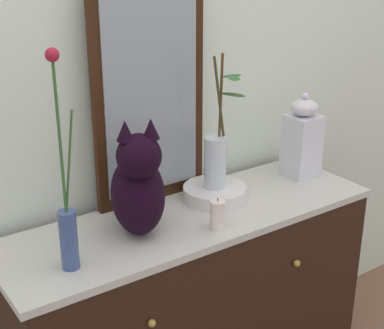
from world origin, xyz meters
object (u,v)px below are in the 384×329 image
(cat_sitting, at_px, (137,186))
(jar_lidded_porcelain, at_px, (302,139))
(vase_slim_green, at_px, (67,219))
(candle_pillar, at_px, (218,215))
(vase_glass_clear, at_px, (216,156))
(bowl_porcelain, at_px, (215,193))
(sideboard, at_px, (192,317))
(mirror_leaning, at_px, (150,95))

(cat_sitting, bearing_deg, jar_lidded_porcelain, 4.20)
(vase_slim_green, bearing_deg, candle_pillar, -5.75)
(vase_glass_clear, distance_m, jar_lidded_porcelain, 0.40)
(vase_slim_green, bearing_deg, cat_sitting, 15.35)
(bowl_porcelain, relative_size, jar_lidded_porcelain, 0.68)
(sideboard, distance_m, mirror_leaning, 0.81)
(cat_sitting, xyz_separation_m, vase_slim_green, (-0.26, -0.07, -0.01))
(mirror_leaning, bearing_deg, vase_glass_clear, -36.42)
(sideboard, relative_size, cat_sitting, 3.34)
(bowl_porcelain, height_order, candle_pillar, candle_pillar)
(vase_glass_clear, bearing_deg, bowl_porcelain, 134.67)
(sideboard, bearing_deg, bowl_porcelain, 22.39)
(vase_slim_green, height_order, bowl_porcelain, vase_slim_green)
(sideboard, bearing_deg, candle_pillar, -85.34)
(sideboard, height_order, vase_glass_clear, vase_glass_clear)
(vase_glass_clear, height_order, jar_lidded_porcelain, vase_glass_clear)
(vase_slim_green, height_order, jar_lidded_porcelain, vase_slim_green)
(jar_lidded_porcelain, bearing_deg, candle_pillar, -161.90)
(vase_slim_green, bearing_deg, mirror_leaning, 31.85)
(jar_lidded_porcelain, distance_m, candle_pillar, 0.57)
(jar_lidded_porcelain, relative_size, candle_pillar, 3.04)
(jar_lidded_porcelain, bearing_deg, vase_slim_green, -172.87)
(vase_slim_green, xyz_separation_m, vase_glass_clear, (0.60, 0.13, 0.01))
(bowl_porcelain, bearing_deg, cat_sitting, -169.50)
(sideboard, xyz_separation_m, candle_pillar, (0.01, -0.13, 0.46))
(jar_lidded_porcelain, height_order, candle_pillar, jar_lidded_porcelain)
(sideboard, relative_size, bowl_porcelain, 5.89)
(candle_pillar, bearing_deg, cat_sitting, 151.24)
(bowl_porcelain, height_order, jar_lidded_porcelain, jar_lidded_porcelain)
(mirror_leaning, bearing_deg, cat_sitting, -130.67)
(vase_glass_clear, relative_size, jar_lidded_porcelain, 1.44)
(vase_glass_clear, xyz_separation_m, jar_lidded_porcelain, (0.40, -0.01, -0.02))
(vase_glass_clear, bearing_deg, vase_slim_green, -167.67)
(vase_slim_green, relative_size, jar_lidded_porcelain, 1.88)
(bowl_porcelain, distance_m, vase_glass_clear, 0.14)
(vase_glass_clear, height_order, candle_pillar, vase_glass_clear)
(sideboard, distance_m, cat_sitting, 0.60)
(cat_sitting, xyz_separation_m, vase_glass_clear, (0.34, 0.06, 0.00))
(mirror_leaning, relative_size, cat_sitting, 1.91)
(vase_slim_green, bearing_deg, vase_glass_clear, 12.33)
(sideboard, height_order, vase_slim_green, vase_slim_green)
(cat_sitting, distance_m, vase_slim_green, 0.27)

